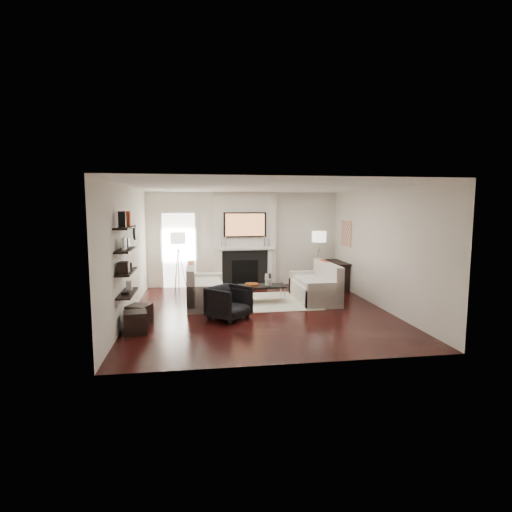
{
  "coord_description": "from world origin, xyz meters",
  "views": [
    {
      "loc": [
        -1.34,
        -8.43,
        2.27
      ],
      "look_at": [
        0.0,
        0.6,
        1.15
      ],
      "focal_mm": 28.0,
      "sensor_mm": 36.0,
      "label": 1
    }
  ],
  "objects": [
    {
      "name": "console_top",
      "position": [
        2.57,
        2.22,
        0.73
      ],
      "size": [
        0.35,
        1.2,
        0.04
      ],
      "primitive_type": "cube",
      "color": "black",
      "rests_on": "floor"
    },
    {
      "name": "decor_wine_rack",
      "position": [
        -2.62,
        -1.28,
        1.22
      ],
      "size": [
        0.18,
        0.25,
        0.2
      ],
      "primitive_type": "cube",
      "color": "black",
      "rests_on": "shelf_lower"
    },
    {
      "name": "ottoman_far",
      "position": [
        -2.47,
        -1.19,
        0.2
      ],
      "size": [
        0.46,
        0.46,
        0.4
      ],
      "primitive_type": "cube",
      "rotation": [
        0.0,
        0.0,
        0.17
      ],
      "color": "black",
      "rests_on": "floor"
    },
    {
      "name": "pillow_left_orange",
      "position": [
        -1.49,
        1.14,
        0.73
      ],
      "size": [
        0.1,
        0.42,
        0.42
      ],
      "primitive_type": "cube",
      "color": "#B73116",
      "rests_on": "loveseat_left_cushion"
    },
    {
      "name": "decor_books",
      "position": [
        -2.62,
        -1.14,
        0.74
      ],
      "size": [
        0.14,
        0.2,
        0.05
      ],
      "primitive_type": "cube",
      "color": "black",
      "rests_on": "shelf_bottom"
    },
    {
      "name": "lamp_left_shade",
      "position": [
        -1.85,
        2.41,
        1.45
      ],
      "size": [
        0.4,
        0.4,
        0.3
      ],
      "primitive_type": "cylinder",
      "color": "white",
      "rests_on": "lamp_left_post"
    },
    {
      "name": "lamp_right_shade",
      "position": [
        2.05,
        2.35,
        1.45
      ],
      "size": [
        0.4,
        0.4,
        0.3
      ],
      "primitive_type": "cylinder",
      "color": "white",
      "rests_on": "lamp_right_post"
    },
    {
      "name": "copper_bowl",
      "position": [
        -0.07,
        0.79,
        0.45
      ],
      "size": [
        0.33,
        0.33,
        0.05
      ],
      "primitive_type": "cylinder",
      "color": "#A94C1C",
      "rests_on": "coffee_table"
    },
    {
      "name": "lamp_left_post",
      "position": [
        -1.85,
        2.41,
        0.6
      ],
      "size": [
        0.02,
        0.02,
        1.2
      ],
      "primitive_type": "cylinder",
      "color": "silver",
      "rests_on": "floor"
    },
    {
      "name": "coffee_leg_ne",
      "position": [
        0.68,
        0.57,
        0.19
      ],
      "size": [
        0.02,
        0.02,
        0.38
      ],
      "primitive_type": "cylinder",
      "color": "silver",
      "rests_on": "floor"
    },
    {
      "name": "firebox",
      "position": [
        0.0,
        2.73,
        0.45
      ],
      "size": [
        0.75,
        0.02,
        0.65
      ],
      "primitive_type": "cube",
      "color": "black",
      "rests_on": "floor"
    },
    {
      "name": "decor_frame_b",
      "position": [
        -2.62,
        -0.73,
        1.61
      ],
      "size": [
        0.04,
        0.22,
        0.18
      ],
      "primitive_type": "cube",
      "color": "black",
      "rests_on": "shelf_upper"
    },
    {
      "name": "coffee_leg_sw",
      "position": [
        -0.32,
        1.01,
        0.19
      ],
      "size": [
        0.02,
        0.02,
        0.38
      ],
      "primitive_type": "cylinder",
      "color": "silver",
      "rests_on": "floor"
    },
    {
      "name": "candlestick_r_short",
      "position": [
        0.68,
        2.7,
        1.27
      ],
      "size": [
        0.04,
        0.04,
        0.24
      ],
      "primitive_type": "cylinder",
      "color": "silver",
      "rests_on": "mantel_shelf"
    },
    {
      "name": "hurricane_glass",
      "position": [
        0.33,
        0.79,
        0.56
      ],
      "size": [
        0.16,
        0.16,
        0.29
      ],
      "primitive_type": "cylinder",
      "color": "white",
      "rests_on": "coffee_table"
    },
    {
      "name": "mantel_pilaster_r",
      "position": [
        0.72,
        2.71,
        0.55
      ],
      "size": [
        0.12,
        0.08,
        1.1
      ],
      "primitive_type": "cube",
      "color": "white",
      "rests_on": "floor"
    },
    {
      "name": "loveseat_left_arm_n",
      "position": [
        -1.16,
        0.03,
        0.3
      ],
      "size": [
        0.85,
        0.18,
        0.6
      ],
      "primitive_type": "cube",
      "color": "beige",
      "rests_on": "floor"
    },
    {
      "name": "loveseat_left_cushion",
      "position": [
        -1.11,
        0.84,
        0.47
      ],
      "size": [
        0.63,
        1.44,
        0.1
      ],
      "primitive_type": "cube",
      "color": "beige",
      "rests_on": "loveseat_left_base"
    },
    {
      "name": "clock_rim",
      "position": [
        -2.73,
        0.9,
        1.7
      ],
      "size": [
        0.04,
        0.34,
        0.34
      ],
      "primitive_type": "cylinder",
      "rotation": [
        0.0,
        1.57,
        0.0
      ],
      "color": "black",
      "rests_on": "wall_left"
    },
    {
      "name": "coffee_table",
      "position": [
        0.18,
        0.79,
        0.4
      ],
      "size": [
        1.1,
        0.55,
        0.04
      ],
      "primitive_type": "cube",
      "color": "black",
      "rests_on": "floor"
    },
    {
      "name": "loveseat_left_base",
      "position": [
        -1.16,
        0.84,
        0.21
      ],
      "size": [
        0.85,
        1.8,
        0.42
      ],
      "primitive_type": "cube",
      "color": "beige",
      "rests_on": "floor"
    },
    {
      "name": "shelf_upper",
      "position": [
        -2.62,
        -1.0,
        1.5
      ],
      "size": [
        0.25,
        1.0,
        0.04
      ],
      "primitive_type": "cube",
      "color": "black",
      "rests_on": "wall_left"
    },
    {
      "name": "loveseat_right_cushion",
      "position": [
        1.42,
        0.84,
        0.47
      ],
      "size": [
        0.63,
        1.44,
        0.1
      ],
      "primitive_type": "cube",
      "color": "beige",
      "rests_on": "loveseat_right_base"
    },
    {
      "name": "door_trim_top",
      "position": [
        -1.85,
        2.96,
        2.13
      ],
      "size": [
        1.02,
        0.06,
        0.06
      ],
      "primitive_type": "cube",
      "color": "white",
      "rests_on": "wall_back"
    },
    {
      "name": "coffee_leg_se",
      "position": [
        0.68,
        1.01,
        0.19
      ],
      "size": [
        0.02,
        0.02,
        0.38
      ],
      "primitive_type": "cylinder",
      "color": "silver",
      "rests_on": "floor"
    },
    {
      "name": "chimney_breast",
      "position": [
        0.0,
        2.88,
        1.35
      ],
      "size": [
        1.8,
        0.25,
        2.7
      ],
      "primitive_type": "cube",
      "color": "silver",
      "rests_on": "floor"
    },
    {
      "name": "candlestick_r_tall",
      "position": [
        0.55,
        2.7,
        1.3
      ],
      "size": [
        0.04,
        0.04,
        0.3
      ],
      "primitive_type": "cylinder",
      "color": "silver",
      "rests_on": "mantel_shelf"
    },
    {
      "name": "decor_magfile_a",
      "position": [
        -2.62,
        -1.23,
        2.06
      ],
      "size": [
        0.12,
        0.1,
        0.28
      ],
      "primitive_type": "cube",
      "color": "black",
      "rests_on": "shelf_top"
    },
    {
      "name": "door_trim_r",
      "position": [
        -1.37,
        2.96,
        1.05
      ],
      "size": [
        0.06,
        0.06,
        2.16
      ],
      "primitive_type": "cube",
      "color": "white",
      "rests_on": "floor"
    },
    {
      "name": "loveseat_left_arm_s",
      "position": [
        -1.16,
        1.65,
        0.3
      ],
      "size": [
        0.85,
        0.18,
        0.6
      ],
      "primitive_type": "cube",
      "color": "beige",
      "rests_on": "floor"
    },
    {
      "name": "room_envelope",
      "position": [
        0.0,
        0.0,
        1.35
      ],
      "size": [
        6.0,
        6.0,
        6.0
      ],
      "color": "black",
      "rests_on": "ground"
    },
    {
      "name": "pillow_right_charcoal",
      "position": [
        1.81,
        0.54,
        0.72
      ],
      "size": [
        0.1,
        0.4,
        0.4
      ],
      "primitive_type": "cube",
      "color": "black",
      "rests_on": "loveseat_right_cushion"
    },
    {
      "name": "hurricane_candle",
      "position": [
        0.33,
        0.79,
        0.49
      ],
      "size": [
        0.11,
        0.11,
        0.16
      ],
      "primitive_type": "cylinder",
      "color": "white",
      "rests_on": "coffee_table"
    },
    {
      "name": "loveseat_right_arm_n",
      "position": [
        1.47,
        0.03,
        0.3
      ],
      "size": [
        0.85,
        0.18,
        0.6
      ],
      "primitive_type": "cube",
      "color": "beige",
      "rests_on": "floor"
    },
    {
      "name": "console_leg_n",
      "position": [
        2.57,
        1.67,
        0.35
      ],
      "size": [
        0.3,
        0.04,
        0.71
      ],
      "primitive_type": "cube",
      "color": "black",
      "rests_on": "floor"
    },
    {
      "name": "loveseat_right_base",
      "position": [
        1.47,
        0.84,
        0.21
      ],
      "size": [
        0.85,
        1.8,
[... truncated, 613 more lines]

